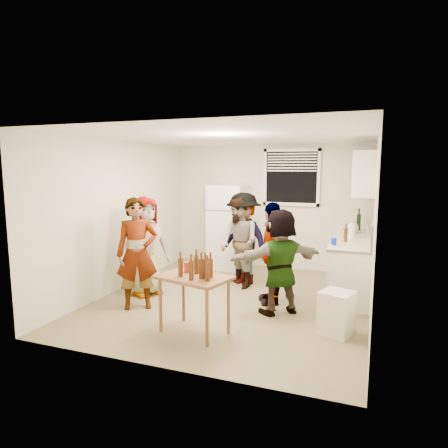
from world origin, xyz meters
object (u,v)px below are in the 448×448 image
at_px(trash_bin, 337,314).
at_px(serving_table, 195,332).
at_px(guest_back_left, 239,286).
at_px(beer_bottle_table, 201,278).
at_px(guest_back_right, 243,284).
at_px(red_cup, 188,272).
at_px(kettle, 351,233).
at_px(beer_bottle_counter, 345,242).
at_px(guest_orange, 279,313).
at_px(wine_bottle, 358,230).
at_px(blue_cup, 334,245).
at_px(guest_black, 271,302).
at_px(refrigerator, 228,227).
at_px(guest_grey, 147,294).
at_px(guest_stripe, 139,307).

distance_m(trash_bin, serving_table, 1.78).
bearing_deg(guest_back_left, beer_bottle_table, -44.37).
distance_m(guest_back_left, guest_back_right, 0.18).
bearing_deg(red_cup, kettle, 56.14).
bearing_deg(beer_bottle_counter, guest_orange, -128.58).
xyz_separation_m(wine_bottle, blue_cup, (-0.30, -1.60, 0.00)).
height_order(guest_black, guest_orange, guest_orange).
bearing_deg(kettle, beer_bottle_table, -111.53).
bearing_deg(refrigerator, beer_bottle_table, -75.80).
relative_size(wine_bottle, guest_grey, 0.19).
height_order(blue_cup, trash_bin, blue_cup).
bearing_deg(guest_grey, guest_orange, -58.41).
relative_size(red_cup, guest_back_right, 0.08).
distance_m(trash_bin, guest_stripe, 2.82).
xyz_separation_m(serving_table, beer_bottle_table, (0.13, -0.07, 0.73)).
bearing_deg(guest_grey, kettle, -25.97).
bearing_deg(beer_bottle_table, kettle, 62.22).
distance_m(guest_grey, guest_stripe, 0.64).
distance_m(red_cup, guest_grey, 1.72).
bearing_deg(guest_back_left, guest_black, -0.01).
height_order(red_cup, guest_back_right, red_cup).
xyz_separation_m(refrigerator, trash_bin, (2.37, -2.62, -0.60)).
relative_size(beer_bottle_counter, guest_back_right, 0.13).
bearing_deg(wine_bottle, red_cup, -121.75).
xyz_separation_m(kettle, wine_bottle, (0.10, 0.39, -0.00)).
bearing_deg(guest_orange, red_cup, 1.95).
bearing_deg(wine_bottle, serving_table, -118.54).
bearing_deg(blue_cup, red_cup, -136.66).
bearing_deg(guest_stripe, wine_bottle, 10.06).
bearing_deg(guest_stripe, trash_bin, -32.30).
xyz_separation_m(blue_cup, guest_orange, (-0.66, -0.68, -0.90)).
bearing_deg(serving_table, blue_cup, 48.75).
height_order(kettle, guest_orange, kettle).
xyz_separation_m(serving_table, guest_back_left, (-0.08, 2.03, 0.00)).
relative_size(serving_table, guest_stripe, 0.53).
bearing_deg(wine_bottle, guest_grey, -145.37).
relative_size(blue_cup, guest_back_left, 0.07).
xyz_separation_m(refrigerator, beer_bottle_counter, (2.35, -1.15, 0.05)).
height_order(beer_bottle_counter, guest_grey, beer_bottle_counter).
height_order(guest_stripe, guest_orange, guest_orange).
distance_m(beer_bottle_counter, guest_back_left, 1.96).
xyz_separation_m(trash_bin, guest_black, (-1.03, 0.85, -0.25)).
distance_m(kettle, wine_bottle, 0.41).
bearing_deg(trash_bin, refrigerator, 132.04).
xyz_separation_m(guest_grey, guest_black, (2.01, 0.30, 0.00)).
bearing_deg(serving_table, guest_black, 65.82).
bearing_deg(trash_bin, guest_grey, 169.85).
xyz_separation_m(red_cup, guest_black, (0.80, 1.28, -0.73)).
bearing_deg(guest_stripe, red_cup, -54.23).
xyz_separation_m(wine_bottle, guest_back_left, (-1.89, -1.29, -0.90)).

